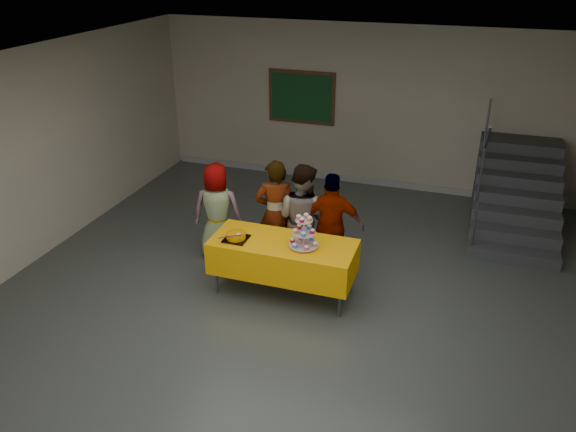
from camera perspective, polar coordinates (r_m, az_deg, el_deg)
name	(u,v)px	position (r m, az deg, el deg)	size (l,w,h in m)	color
room_shell	(278,168)	(5.85, -1.05, 4.90)	(10.00, 10.04, 3.02)	#4C514C
bake_table	(283,256)	(7.33, -0.50, -4.12)	(1.88, 0.78, 0.77)	#595960
cupcake_stand	(304,234)	(7.04, 1.63, -1.88)	(0.38, 0.38, 0.44)	silver
bear_cake	(236,235)	(7.29, -5.30, -1.97)	(0.32, 0.36, 0.12)	black
schoolchild_a	(217,211)	(8.24, -7.20, 0.54)	(0.71, 0.46, 1.45)	slate
schoolchild_b	(275,214)	(7.90, -1.28, 0.21)	(0.58, 0.38, 1.60)	slate
schoolchild_c	(302,218)	(7.82, 1.42, -0.16)	(0.77, 0.60, 1.58)	slate
schoolchild_d	(332,226)	(7.69, 4.48, -0.99)	(0.89, 0.37, 1.52)	slate
staircase	(515,195)	(10.02, 22.04, 2.03)	(1.30, 2.40, 2.04)	#424447
noticeboard	(301,97)	(10.87, 1.38, 11.95)	(1.30, 0.05, 1.00)	#472B16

